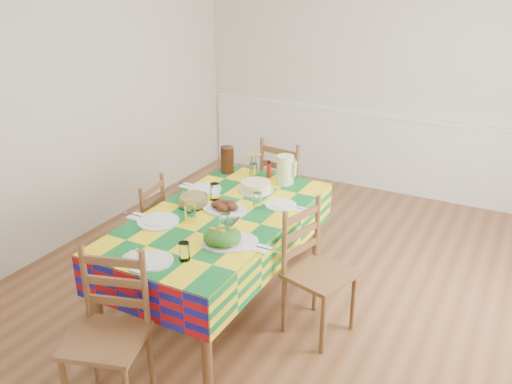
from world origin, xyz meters
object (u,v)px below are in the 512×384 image
tea_pitcher (227,160)px  chair_left (142,229)px  dining_table (220,224)px  green_pitcher (285,170)px  meat_platter (225,207)px  chair_right (315,272)px  chair_far (287,190)px  chair_near (109,335)px

tea_pitcher → chair_left: size_ratio=0.26×
dining_table → green_pitcher: 0.83m
meat_platter → green_pitcher: size_ratio=1.46×
meat_platter → chair_right: size_ratio=0.38×
chair_left → meat_platter: bearing=85.7°
chair_far → chair_right: 1.44m
chair_near → chair_right: chair_near is taller
chair_near → tea_pitcher: bearing=83.8°
tea_pitcher → chair_left: bearing=-115.4°
chair_right → chair_left: bearing=105.8°
dining_table → meat_platter: size_ratio=5.34×
dining_table → chair_left: bearing=179.5°
green_pitcher → dining_table: bearing=-101.8°
chair_right → chair_far: bearing=48.5°
dining_table → chair_far: chair_far is taller
chair_left → chair_right: (1.55, 0.00, 0.03)m
dining_table → meat_platter: (-0.01, 0.08, 0.11)m
meat_platter → green_pitcher: bearing=76.6°
green_pitcher → chair_right: green_pitcher is taller
meat_platter → chair_far: 1.18m
chair_near → chair_far: 2.44m
green_pitcher → chair_far: 0.60m
dining_table → chair_left: size_ratio=2.16×
chair_right → tea_pitcher: bearing=72.2°
chair_near → dining_table: bearing=72.1°
meat_platter → green_pitcher: (0.17, 0.71, 0.10)m
dining_table → tea_pitcher: size_ratio=8.25×
dining_table → chair_far: size_ratio=1.90×
chair_right → green_pitcher: bearing=53.8°
chair_far → chair_left: size_ratio=1.14×
green_pitcher → chair_left: 1.30m
dining_table → chair_near: bearing=-90.6°
dining_table → meat_platter: meat_platter is taller
meat_platter → green_pitcher: green_pitcher is taller
tea_pitcher → chair_right: tea_pitcher is taller
meat_platter → chair_far: bearing=90.1°
tea_pitcher → meat_platter: bearing=-60.6°
chair_right → chair_near: bearing=163.0°
tea_pitcher → chair_left: 0.97m
chair_near → chair_right: (0.79, 1.24, -0.01)m
chair_left → chair_right: chair_right is taller
meat_platter → chair_left: (-0.77, -0.07, -0.34)m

